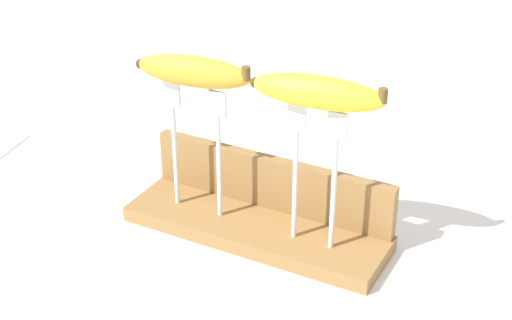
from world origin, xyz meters
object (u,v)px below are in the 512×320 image
(banana_raised_right, at_px, (318,92))
(fork_stand_right, at_px, (315,165))
(fork_stand_left, at_px, (196,138))
(banana_raised_left, at_px, (193,71))

(banana_raised_right, bearing_deg, fork_stand_right, 6.26)
(fork_stand_left, xyz_separation_m, fork_stand_right, (0.18, 0.00, 0.00))
(fork_stand_right, bearing_deg, banana_raised_left, -180.00)
(fork_stand_right, xyz_separation_m, banana_raised_right, (-0.00, -0.00, 0.10))
(fork_stand_left, height_order, fork_stand_right, fork_stand_right)
(banana_raised_left, distance_m, banana_raised_right, 0.18)
(fork_stand_left, distance_m, banana_raised_left, 0.10)
(banana_raised_right, bearing_deg, banana_raised_left, -180.00)
(fork_stand_left, bearing_deg, banana_raised_left, -172.45)
(fork_stand_left, distance_m, fork_stand_right, 0.18)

